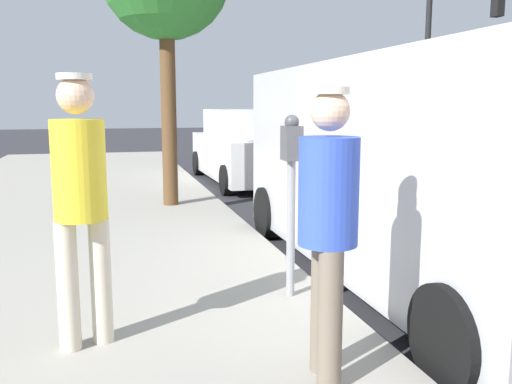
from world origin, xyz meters
The scene contains 7 objects.
ground_plane centered at (0.00, 0.00, 0.00)m, with size 80.00×80.00×0.00m, color #2D2D33.
parking_meter_near centered at (1.35, -0.83, 1.18)m, with size 0.14×0.18×1.52m.
pedestrian_in_blue centered at (1.61, 0.60, 1.12)m, with size 0.34×0.36×1.69m.
pedestrian_in_yellow centered at (2.98, -0.24, 1.19)m, with size 0.35×0.34×1.79m.
parked_van centered at (-0.15, -1.37, 1.15)m, with size 2.13×5.21×2.15m.
parked_sedan_behind centered at (-0.25, -8.74, 0.75)m, with size 1.99×4.42×1.65m.
traffic_light_corner centered at (-6.75, -10.67, 3.52)m, with size 2.48×0.42×5.20m.
Camera 1 is at (2.78, 3.45, 1.75)m, focal length 38.82 mm.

